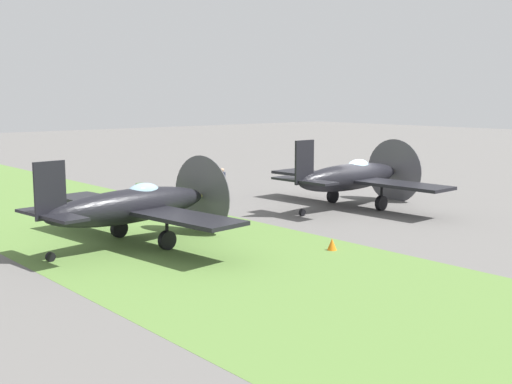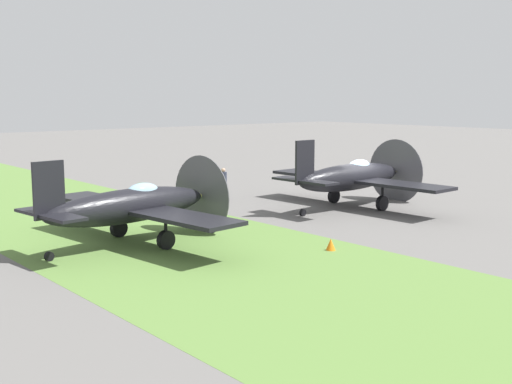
{
  "view_description": "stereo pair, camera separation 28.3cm",
  "coord_description": "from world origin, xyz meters",
  "px_view_note": "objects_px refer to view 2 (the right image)",
  "views": [
    {
      "loc": [
        21.49,
        -25.53,
        5.66
      ],
      "look_at": [
        0.01,
        -7.02,
        1.44
      ],
      "focal_mm": 45.38,
      "sensor_mm": 36.0,
      "label": 1
    },
    {
      "loc": [
        21.67,
        -25.31,
        5.66
      ],
      "look_at": [
        0.01,
        -7.02,
        1.44
      ],
      "focal_mm": 45.38,
      "sensor_mm": 36.0,
      "label": 2
    }
  ],
  "objects_px": {
    "airplane_lead": "(353,177)",
    "fuel_drum": "(143,191)",
    "airplane_wingman": "(133,205)",
    "runway_marker_cone": "(331,244)",
    "ground_crew_chief": "(223,183)"
  },
  "relations": [
    {
      "from": "airplane_lead",
      "to": "airplane_wingman",
      "type": "height_order",
      "value": "airplane_lead"
    },
    {
      "from": "airplane_lead",
      "to": "runway_marker_cone",
      "type": "distance_m",
      "value": 9.64
    },
    {
      "from": "airplane_lead",
      "to": "fuel_drum",
      "type": "distance_m",
      "value": 11.58
    },
    {
      "from": "airplane_lead",
      "to": "ground_crew_chief",
      "type": "xyz_separation_m",
      "value": [
        -6.45,
        -3.38,
        -0.67
      ]
    },
    {
      "from": "airplane_lead",
      "to": "runway_marker_cone",
      "type": "height_order",
      "value": "airplane_lead"
    },
    {
      "from": "airplane_wingman",
      "to": "ground_crew_chief",
      "type": "bearing_deg",
      "value": 119.22
    },
    {
      "from": "fuel_drum",
      "to": "runway_marker_cone",
      "type": "relative_size",
      "value": 2.05
    },
    {
      "from": "fuel_drum",
      "to": "airplane_lead",
      "type": "bearing_deg",
      "value": 36.51
    },
    {
      "from": "ground_crew_chief",
      "to": "airplane_wingman",
      "type": "bearing_deg",
      "value": -15.13
    },
    {
      "from": "fuel_drum",
      "to": "runway_marker_cone",
      "type": "bearing_deg",
      "value": -3.09
    },
    {
      "from": "airplane_wingman",
      "to": "ground_crew_chief",
      "type": "xyz_separation_m",
      "value": [
        -6.6,
        9.37,
        -0.61
      ]
    },
    {
      "from": "ground_crew_chief",
      "to": "fuel_drum",
      "type": "distance_m",
      "value": 4.49
    },
    {
      "from": "airplane_lead",
      "to": "fuel_drum",
      "type": "xyz_separation_m",
      "value": [
        -9.26,
        -6.85,
        -1.13
      ]
    },
    {
      "from": "airplane_lead",
      "to": "airplane_wingman",
      "type": "xyz_separation_m",
      "value": [
        0.15,
        -12.75,
        -0.06
      ]
    },
    {
      "from": "airplane_wingman",
      "to": "fuel_drum",
      "type": "relative_size",
      "value": 11.38
    }
  ]
}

